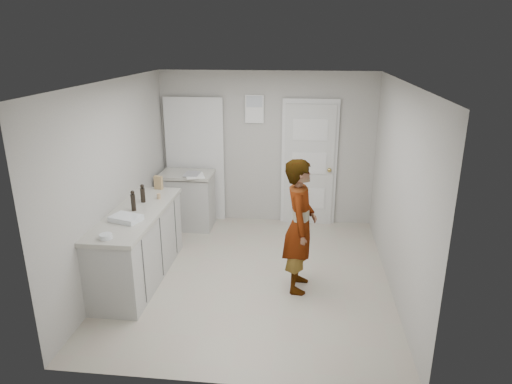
# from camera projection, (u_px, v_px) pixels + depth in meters

# --- Properties ---
(ground) EXTENTS (4.00, 4.00, 0.00)m
(ground) POSITION_uv_depth(u_px,v_px,m) (253.00, 276.00, 6.01)
(ground) COLOR #B0A594
(ground) RESTS_ON ground
(room_shell) EXTENTS (4.00, 4.00, 4.00)m
(room_shell) POSITION_uv_depth(u_px,v_px,m) (256.00, 162.00, 7.54)
(room_shell) COLOR #A5A29C
(room_shell) RESTS_ON ground
(main_counter) EXTENTS (0.64, 1.96, 0.93)m
(main_counter) POSITION_uv_depth(u_px,v_px,m) (139.00, 248.00, 5.84)
(main_counter) COLOR beige
(main_counter) RESTS_ON ground
(side_counter) EXTENTS (0.84, 0.61, 0.93)m
(side_counter) POSITION_uv_depth(u_px,v_px,m) (188.00, 202.00, 7.46)
(side_counter) COLOR beige
(side_counter) RESTS_ON ground
(person) EXTENTS (0.42, 0.62, 1.66)m
(person) POSITION_uv_depth(u_px,v_px,m) (300.00, 226.00, 5.48)
(person) COLOR silver
(person) RESTS_ON ground
(cake_mix_box) EXTENTS (0.13, 0.08, 0.19)m
(cake_mix_box) POSITION_uv_depth(u_px,v_px,m) (158.00, 183.00, 6.49)
(cake_mix_box) COLOR olive
(cake_mix_box) RESTS_ON main_counter
(spice_jar) EXTENTS (0.05, 0.05, 0.07)m
(spice_jar) POSITION_uv_depth(u_px,v_px,m) (159.00, 196.00, 6.11)
(spice_jar) COLOR tan
(spice_jar) RESTS_ON main_counter
(oil_cruet_a) EXTENTS (0.06, 0.06, 0.25)m
(oil_cruet_a) POSITION_uv_depth(u_px,v_px,m) (143.00, 194.00, 5.97)
(oil_cruet_a) COLOR black
(oil_cruet_a) RESTS_ON main_counter
(oil_cruet_b) EXTENTS (0.06, 0.06, 0.26)m
(oil_cruet_b) POSITION_uv_depth(u_px,v_px,m) (133.00, 201.00, 5.66)
(oil_cruet_b) COLOR black
(oil_cruet_b) RESTS_ON main_counter
(baking_dish) EXTENTS (0.41, 0.34, 0.06)m
(baking_dish) POSITION_uv_depth(u_px,v_px,m) (126.00, 218.00, 5.38)
(baking_dish) COLOR silver
(baking_dish) RESTS_ON main_counter
(egg_bowl) EXTENTS (0.14, 0.14, 0.05)m
(egg_bowl) POSITION_uv_depth(u_px,v_px,m) (106.00, 236.00, 4.90)
(egg_bowl) COLOR silver
(egg_bowl) RESTS_ON main_counter
(papers) EXTENTS (0.38, 0.42, 0.01)m
(papers) POSITION_uv_depth(u_px,v_px,m) (195.00, 176.00, 7.14)
(papers) COLOR white
(papers) RESTS_ON side_counter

